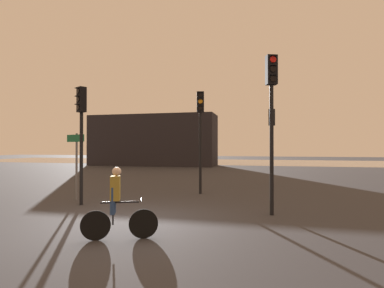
{
  "coord_description": "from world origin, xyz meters",
  "views": [
    {
      "loc": [
        3.49,
        -7.61,
        2.07
      ],
      "look_at": [
        0.5,
        5.0,
        2.2
      ],
      "focal_mm": 28.0,
      "sensor_mm": 36.0,
      "label": 1
    }
  ],
  "objects_px": {
    "direction_sign_post": "(76,157)",
    "traffic_light_near_right": "(272,105)",
    "cyclist": "(117,203)",
    "traffic_light_near_left": "(81,123)",
    "distant_building": "(153,140)",
    "traffic_light_far_right": "(272,132)",
    "traffic_light_center": "(200,123)"
  },
  "relations": [
    {
      "from": "traffic_light_far_right",
      "to": "cyclist",
      "type": "height_order",
      "value": "traffic_light_far_right"
    },
    {
      "from": "direction_sign_post",
      "to": "cyclist",
      "type": "height_order",
      "value": "direction_sign_post"
    },
    {
      "from": "distant_building",
      "to": "cyclist",
      "type": "relative_size",
      "value": 8.74
    },
    {
      "from": "traffic_light_near_left",
      "to": "traffic_light_near_right",
      "type": "relative_size",
      "value": 0.87
    },
    {
      "from": "traffic_light_near_left",
      "to": "cyclist",
      "type": "xyz_separation_m",
      "value": [
        3.14,
        -3.36,
        -2.12
      ]
    },
    {
      "from": "cyclist",
      "to": "traffic_light_far_right",
      "type": "bearing_deg",
      "value": 139.55
    },
    {
      "from": "traffic_light_near_left",
      "to": "traffic_light_far_right",
      "type": "relative_size",
      "value": 1.01
    },
    {
      "from": "distant_building",
      "to": "traffic_light_near_right",
      "type": "distance_m",
      "value": 25.46
    },
    {
      "from": "traffic_light_far_right",
      "to": "traffic_light_near_right",
      "type": "distance_m",
      "value": 7.62
    },
    {
      "from": "traffic_light_far_right",
      "to": "cyclist",
      "type": "distance_m",
      "value": 11.69
    },
    {
      "from": "traffic_light_center",
      "to": "traffic_light_near_right",
      "type": "distance_m",
      "value": 4.62
    },
    {
      "from": "traffic_light_near_left",
      "to": "traffic_light_near_right",
      "type": "bearing_deg",
      "value": -149.21
    },
    {
      "from": "traffic_light_center",
      "to": "traffic_light_far_right",
      "type": "distance_m",
      "value": 5.17
    },
    {
      "from": "distant_building",
      "to": "traffic_light_center",
      "type": "distance_m",
      "value": 20.95
    },
    {
      "from": "traffic_light_near_left",
      "to": "direction_sign_post",
      "type": "height_order",
      "value": "traffic_light_near_left"
    },
    {
      "from": "traffic_light_near_left",
      "to": "distant_building",
      "type": "bearing_deg",
      "value": -44.29
    },
    {
      "from": "traffic_light_center",
      "to": "cyclist",
      "type": "height_order",
      "value": "traffic_light_center"
    },
    {
      "from": "traffic_light_near_right",
      "to": "direction_sign_post",
      "type": "bearing_deg",
      "value": -26.1
    },
    {
      "from": "distant_building",
      "to": "direction_sign_post",
      "type": "relative_size",
      "value": 5.45
    },
    {
      "from": "traffic_light_far_right",
      "to": "distant_building",
      "type": "bearing_deg",
      "value": -38.23
    },
    {
      "from": "traffic_light_near_right",
      "to": "cyclist",
      "type": "height_order",
      "value": "traffic_light_near_right"
    },
    {
      "from": "distant_building",
      "to": "traffic_light_center",
      "type": "relative_size",
      "value": 3.13
    },
    {
      "from": "traffic_light_near_right",
      "to": "direction_sign_post",
      "type": "height_order",
      "value": "traffic_light_near_right"
    },
    {
      "from": "distant_building",
      "to": "traffic_light_far_right",
      "type": "bearing_deg",
      "value": -49.49
    },
    {
      "from": "traffic_light_near_right",
      "to": "cyclist",
      "type": "relative_size",
      "value": 3.01
    },
    {
      "from": "distant_building",
      "to": "traffic_light_center",
      "type": "xyz_separation_m",
      "value": [
        9.36,
        -18.74,
        0.33
      ]
    },
    {
      "from": "traffic_light_near_left",
      "to": "traffic_light_far_right",
      "type": "xyz_separation_m",
      "value": [
        6.82,
        7.55,
        -0.04
      ]
    },
    {
      "from": "distant_building",
      "to": "traffic_light_near_right",
      "type": "relative_size",
      "value": 2.9
    },
    {
      "from": "direction_sign_post",
      "to": "traffic_light_near_right",
      "type": "bearing_deg",
      "value": -163.64
    },
    {
      "from": "distant_building",
      "to": "traffic_light_near_right",
      "type": "bearing_deg",
      "value": -61.06
    },
    {
      "from": "traffic_light_far_right",
      "to": "traffic_light_center",
      "type": "bearing_deg",
      "value": 63.19
    },
    {
      "from": "cyclist",
      "to": "direction_sign_post",
      "type": "bearing_deg",
      "value": -158.56
    }
  ]
}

